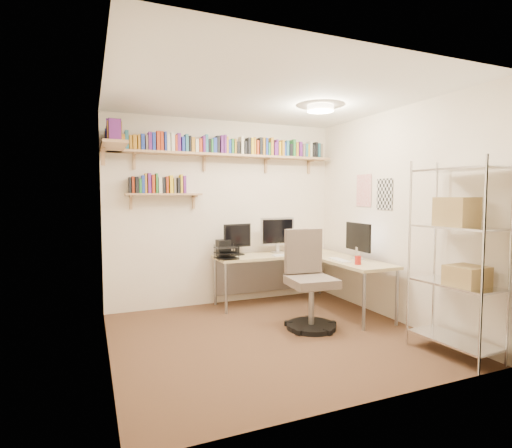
% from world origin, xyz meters
% --- Properties ---
extents(ground, '(3.20, 3.20, 0.00)m').
position_xyz_m(ground, '(0.00, 0.00, 0.00)').
color(ground, '#4E3721').
rests_on(ground, ground).
extents(room_shell, '(3.24, 3.04, 2.52)m').
position_xyz_m(room_shell, '(0.00, 0.00, 1.55)').
color(room_shell, beige).
rests_on(room_shell, ground).
extents(wall_shelves, '(3.12, 1.09, 0.80)m').
position_xyz_m(wall_shelves, '(-0.42, 1.30, 2.03)').
color(wall_shelves, tan).
rests_on(wall_shelves, ground).
extents(corner_desk, '(1.81, 1.73, 1.18)m').
position_xyz_m(corner_desk, '(0.69, 0.96, 0.67)').
color(corner_desk, tan).
rests_on(corner_desk, ground).
extents(office_chair, '(0.58, 0.59, 1.10)m').
position_xyz_m(office_chair, '(0.52, 0.11, 0.46)').
color(office_chair, black).
rests_on(office_chair, ground).
extents(wire_rack, '(0.43, 0.81, 1.81)m').
position_xyz_m(wire_rack, '(1.36, -1.12, 1.03)').
color(wire_rack, silver).
rests_on(wire_rack, ground).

